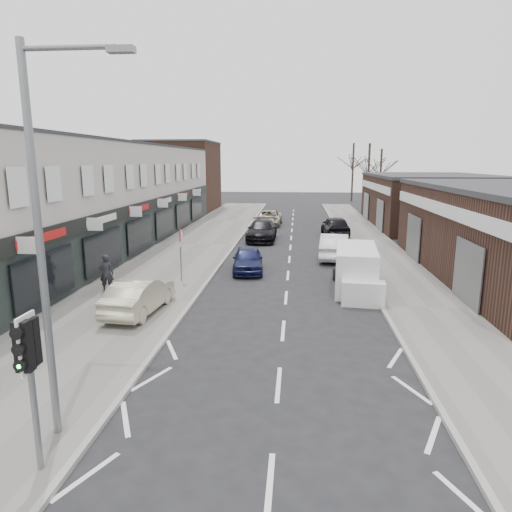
% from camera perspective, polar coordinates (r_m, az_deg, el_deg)
% --- Properties ---
extents(ground, '(160.00, 160.00, 0.00)m').
position_cam_1_polar(ground, '(11.05, 2.37, -20.50)').
color(ground, black).
rests_on(ground, ground).
extents(pavement_left, '(5.50, 64.00, 0.12)m').
position_cam_1_polar(pavement_left, '(32.67, -7.60, 1.38)').
color(pavement_left, slate).
rests_on(pavement_left, ground).
extents(pavement_right, '(3.50, 64.00, 0.12)m').
position_cam_1_polar(pavement_right, '(32.32, 14.57, 0.99)').
color(pavement_right, slate).
rests_on(pavement_right, ground).
extents(shop_terrace_left, '(8.00, 41.00, 7.10)m').
position_cam_1_polar(shop_terrace_left, '(32.10, -20.70, 6.83)').
color(shop_terrace_left, beige).
rests_on(shop_terrace_left, ground).
extents(brick_block_far, '(8.00, 10.00, 8.00)m').
position_cam_1_polar(brick_block_far, '(56.12, -9.34, 9.69)').
color(brick_block_far, '#452B1D').
rests_on(brick_block_far, ground).
extents(right_unit_far, '(10.00, 16.00, 4.50)m').
position_cam_1_polar(right_unit_far, '(45.14, 20.80, 6.39)').
color(right_unit_far, '#3B231A').
rests_on(right_unit_far, ground).
extents(tree_far_a, '(3.60, 3.60, 8.00)m').
position_cam_1_polar(tree_far_a, '(58.27, 13.66, 5.64)').
color(tree_far_a, '#382D26').
rests_on(tree_far_a, ground).
extents(tree_far_b, '(3.60, 3.60, 7.50)m').
position_cam_1_polar(tree_far_b, '(64.57, 15.10, 6.14)').
color(tree_far_b, '#382D26').
rests_on(tree_far_b, ground).
extents(tree_far_c, '(3.60, 3.60, 8.50)m').
position_cam_1_polar(tree_far_c, '(70.05, 11.84, 6.71)').
color(tree_far_c, '#382D26').
rests_on(tree_far_c, ground).
extents(traffic_light, '(0.28, 0.60, 3.10)m').
position_cam_1_polar(traffic_light, '(9.43, -26.56, -11.23)').
color(traffic_light, slate).
rests_on(traffic_light, pavement_left).
extents(street_lamp, '(2.23, 0.22, 8.00)m').
position_cam_1_polar(street_lamp, '(9.94, -24.72, 3.30)').
color(street_lamp, slate).
rests_on(street_lamp, pavement_left).
extents(warning_sign, '(0.12, 0.80, 2.70)m').
position_cam_1_polar(warning_sign, '(22.36, -9.36, 2.10)').
color(warning_sign, slate).
rests_on(warning_sign, pavement_left).
extents(white_van, '(2.22, 5.27, 1.99)m').
position_cam_1_polar(white_van, '(21.61, 12.43, -1.76)').
color(white_van, white).
rests_on(white_van, ground).
extents(sedan_on_pavement, '(1.79, 4.22, 1.35)m').
position_cam_1_polar(sedan_on_pavement, '(18.30, -14.39, -4.79)').
color(sedan_on_pavement, '#B4AD90').
rests_on(sedan_on_pavement, pavement_left).
extents(pedestrian, '(0.71, 0.55, 1.72)m').
position_cam_1_polar(pedestrian, '(21.49, -18.19, -2.06)').
color(pedestrian, black).
rests_on(pedestrian, pavement_left).
extents(parked_car_left_a, '(1.95, 4.07, 1.34)m').
position_cam_1_polar(parked_car_left_a, '(24.75, -1.03, -0.41)').
color(parked_car_left_a, '#14183F').
rests_on(parked_car_left_a, ground).
extents(parked_car_left_b, '(2.14, 5.21, 1.51)m').
position_cam_1_polar(parked_car_left_b, '(34.54, 0.75, 3.22)').
color(parked_car_left_b, black).
rests_on(parked_car_left_b, ground).
extents(parked_car_left_c, '(2.40, 4.97, 1.36)m').
position_cam_1_polar(parked_car_left_c, '(42.89, 1.62, 4.79)').
color(parked_car_left_c, '#AAA088').
rests_on(parked_car_left_c, ground).
extents(parked_car_right_a, '(2.11, 4.86, 1.55)m').
position_cam_1_polar(parked_car_right_a, '(28.39, 9.76, 1.21)').
color(parked_car_right_a, silver).
rests_on(parked_car_right_a, ground).
extents(parked_car_right_b, '(2.21, 4.84, 1.61)m').
position_cam_1_polar(parked_car_right_b, '(37.09, 9.90, 3.71)').
color(parked_car_right_b, black).
rests_on(parked_car_right_b, ground).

